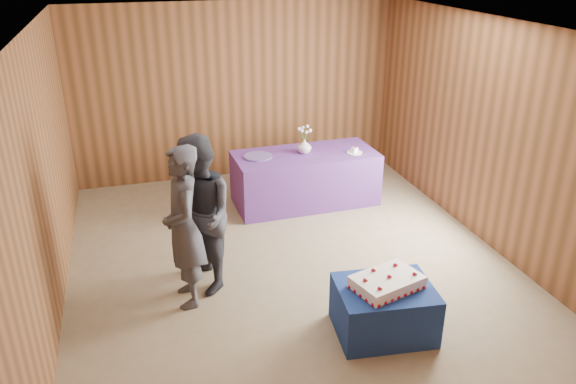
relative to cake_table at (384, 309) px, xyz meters
name	(u,v)px	position (x,y,z in m)	size (l,w,h in m)	color
ground	(291,264)	(-0.50, 1.43, -0.25)	(6.00, 6.00, 0.00)	gray
room_shell	(291,115)	(-0.50, 1.43, 1.55)	(5.04, 6.04, 2.72)	brown
cake_table	(384,309)	(0.00, 0.00, 0.00)	(0.90, 0.70, 0.50)	navy
serving_table	(305,178)	(0.19, 3.05, 0.12)	(2.00, 0.90, 0.75)	#69338E
sheet_cake	(387,282)	(0.01, 0.00, 0.31)	(0.75, 0.60, 0.15)	white
vase	(304,146)	(0.18, 3.07, 0.60)	(0.20, 0.20, 0.20)	silver
flower_spray	(305,130)	(0.18, 3.07, 0.84)	(0.21, 0.21, 0.16)	#296528
platter	(258,156)	(-0.49, 3.09, 0.51)	(0.40, 0.40, 0.02)	#5F4B97
plate	(355,152)	(0.86, 2.88, 0.51)	(0.22, 0.22, 0.01)	white
cake_slice	(355,150)	(0.86, 2.87, 0.55)	(0.10, 0.09, 0.09)	white
knife	(357,154)	(0.87, 2.80, 0.50)	(0.26, 0.02, 0.00)	#B7B7BC
guest_left	(184,228)	(-1.73, 1.05, 0.60)	(0.62, 0.41, 1.71)	#393A44
guest_right	(199,216)	(-1.55, 1.27, 0.61)	(0.83, 0.65, 1.72)	#2F3038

